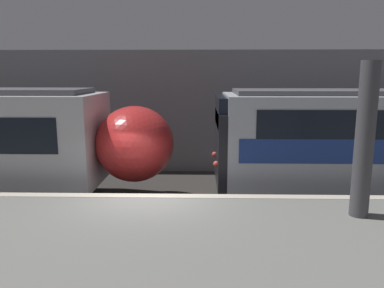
{
  "coord_description": "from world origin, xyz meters",
  "views": [
    {
      "loc": [
        1.3,
        -8.93,
        4.05
      ],
      "look_at": [
        1.06,
        1.01,
        2.19
      ],
      "focal_mm": 35.0,
      "sensor_mm": 36.0,
      "label": 1
    }
  ],
  "objects": [
    {
      "name": "ground_plane",
      "position": [
        0.0,
        0.0,
        0.0
      ],
      "size": [
        120.0,
        120.0,
        0.0
      ],
      "primitive_type": "plane",
      "color": "#33302D"
    },
    {
      "name": "station_rear_barrier",
      "position": [
        0.0,
        6.5,
        2.51
      ],
      "size": [
        50.0,
        0.15,
        5.02
      ],
      "color": "gray",
      "rests_on": "ground"
    },
    {
      "name": "support_pillar_near",
      "position": [
        4.65,
        -1.33,
        2.71
      ],
      "size": [
        0.38,
        0.38,
        3.22
      ],
      "color": "#47474C",
      "rests_on": "platform"
    },
    {
      "name": "platform",
      "position": [
        0.0,
        -2.13,
        0.55
      ],
      "size": [
        40.0,
        4.27,
        1.11
      ],
      "color": "slate",
      "rests_on": "ground"
    }
  ]
}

